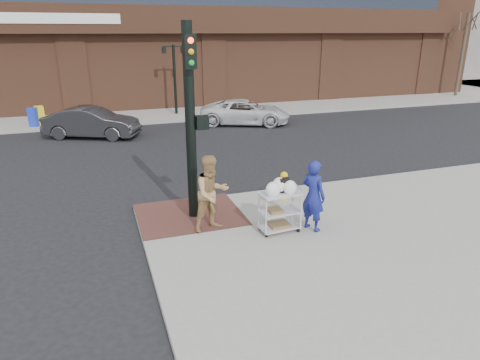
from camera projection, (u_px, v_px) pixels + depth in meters
name	position (u px, v px, depth m)	size (l,w,h in m)	color
ground	(220.00, 230.00, 11.15)	(220.00, 220.00, 0.00)	black
sidewalk_far	(248.00, 81.00, 43.52)	(65.00, 36.00, 0.15)	gray
brick_curb_ramp	(190.00, 214.00, 11.71)	(2.80, 2.40, 0.01)	#4F2B25
bare_tree_a	(469.00, 11.00, 31.20)	(1.80, 1.80, 7.20)	#382B21
lamp_post	(174.00, 72.00, 25.17)	(1.32, 0.22, 4.00)	black
traffic_signal_pole	(191.00, 118.00, 10.75)	(0.61, 0.51, 5.00)	black
woman_blue	(313.00, 196.00, 10.57)	(0.66, 0.43, 1.82)	navy
pedestrian_tan	(212.00, 193.00, 10.54)	(0.94, 0.73, 1.93)	#A37E4D
sedan_dark	(92.00, 123.00, 20.54)	(1.55, 4.45, 1.47)	black
minivan_white	(245.00, 112.00, 23.54)	(2.24, 4.86, 1.35)	silver
utility_cart	(280.00, 208.00, 10.54)	(1.04, 0.64, 1.38)	#B1B1B6
fire_hydrant	(284.00, 185.00, 12.65)	(0.40, 0.28, 0.86)	gold
newsbox_yellow	(40.00, 115.00, 22.74)	(0.42, 0.38, 0.99)	yellow
newsbox_blue	(33.00, 117.00, 22.32)	(0.41, 0.37, 0.98)	#1B31B5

